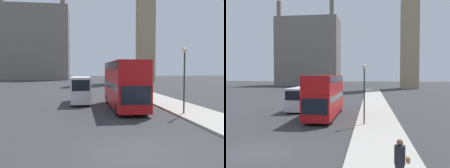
# 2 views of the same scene
# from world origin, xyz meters

# --- Properties ---
(ground_plane) EXTENTS (300.00, 300.00, 0.00)m
(ground_plane) POSITION_xyz_m (0.00, 0.00, 0.00)
(ground_plane) COLOR #333335
(building_block_distant) EXTENTS (24.34, 14.11, 32.72)m
(building_block_distant) POSITION_xyz_m (-18.66, 86.24, 13.47)
(building_block_distant) COLOR slate
(building_block_distant) RESTS_ON ground_plane
(red_double_decker_bus) EXTENTS (2.55, 10.12, 4.27)m
(red_double_decker_bus) POSITION_xyz_m (1.64, 12.09, 2.38)
(red_double_decker_bus) COLOR #B71114
(red_double_decker_bus) RESTS_ON ground_plane
(white_van) EXTENTS (2.00, 5.96, 2.79)m
(white_van) POSITION_xyz_m (-2.26, 16.14, 1.49)
(white_van) COLOR white
(white_van) RESTS_ON ground_plane
(street_lamp) EXTENTS (0.36, 0.36, 5.09)m
(street_lamp) POSITION_xyz_m (5.73, 8.16, 3.55)
(street_lamp) COLOR #2D332D
(street_lamp) RESTS_ON sidewalk_strip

